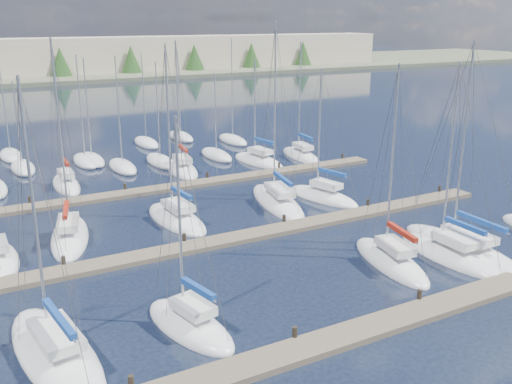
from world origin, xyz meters
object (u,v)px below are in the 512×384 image
sailboat_r (301,156)px  sailboat_l (323,197)px  sailboat_c (190,325)px  sailboat_d (391,261)px  sailboat_i (70,236)px  sailboat_n (66,184)px  sailboat_e (449,255)px  sailboat_k (277,202)px  sailboat_f (462,249)px  sailboat_b (55,352)px  sailboat_p (182,169)px  sailboat_j (176,219)px  sailboat_q (258,161)px

sailboat_r → sailboat_l: sailboat_r is taller
sailboat_c → sailboat_d: bearing=-6.8°
sailboat_l → sailboat_i: (-21.06, 0.94, 0.01)m
sailboat_n → sailboat_l: sailboat_n is taller
sailboat_c → sailboat_e: bearing=-11.1°
sailboat_k → sailboat_i: bearing=-169.1°
sailboat_l → sailboat_i: bearing=164.4°
sailboat_f → sailboat_e: sailboat_f is taller
sailboat_l → sailboat_b: size_ratio=0.87×
sailboat_r → sailboat_p: 13.90m
sailboat_r → sailboat_p: (-13.86, 0.95, -0.01)m
sailboat_c → sailboat_b: (-6.36, 0.75, -0.01)m
sailboat_i → sailboat_e: (20.93, -15.25, -0.01)m
sailboat_b → sailboat_p: bearing=51.3°
sailboat_l → sailboat_p: (-7.15, 14.61, 0.01)m
sailboat_k → sailboat_d: sailboat_k is taller
sailboat_d → sailboat_l: 13.89m
sailboat_d → sailboat_j: size_ratio=0.95×
sailboat_i → sailboat_e: 25.89m
sailboat_j → sailboat_c: size_ratio=1.22×
sailboat_p → sailboat_e: sailboat_p is taller
sailboat_q → sailboat_r: sailboat_r is taller
sailboat_i → sailboat_c: sailboat_i is taller
sailboat_q → sailboat_p: 8.56m
sailboat_i → sailboat_r: bearing=38.5°
sailboat_f → sailboat_b: (-26.09, 0.31, -0.01)m
sailboat_n → sailboat_e: (18.50, -28.78, -0.02)m
sailboat_f → sailboat_c: size_ratio=1.26×
sailboat_k → sailboat_q: bearing=79.1°
sailboat_d → sailboat_b: bearing=-167.3°
sailboat_k → sailboat_l: bearing=2.9°
sailboat_i → sailboat_p: (13.90, 13.67, -0.01)m
sailboat_q → sailboat_p: sailboat_p is taller
sailboat_r → sailboat_q: bearing=-175.6°
sailboat_f → sailboat_k: size_ratio=0.93×
sailboat_q → sailboat_c: 34.51m
sailboat_j → sailboat_p: (5.96, 13.83, 0.00)m
sailboat_q → sailboat_c: (-19.69, -28.34, 0.01)m
sailboat_q → sailboat_j: sailboat_j is taller
sailboat_q → sailboat_l: bearing=-102.7°
sailboat_r → sailboat_k: 16.95m
sailboat_d → sailboat_p: sailboat_p is taller
sailboat_e → sailboat_n: bearing=123.4°
sailboat_q → sailboat_k: size_ratio=0.75×
sailboat_i → sailboat_f: bearing=-19.8°
sailboat_l → sailboat_c: sailboat_l is taller
sailboat_j → sailboat_c: 16.09m
sailboat_n → sailboat_i: (-2.43, -13.54, -0.01)m
sailboat_n → sailboat_e: size_ratio=1.01×
sailboat_d → sailboat_e: sailboat_d is taller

